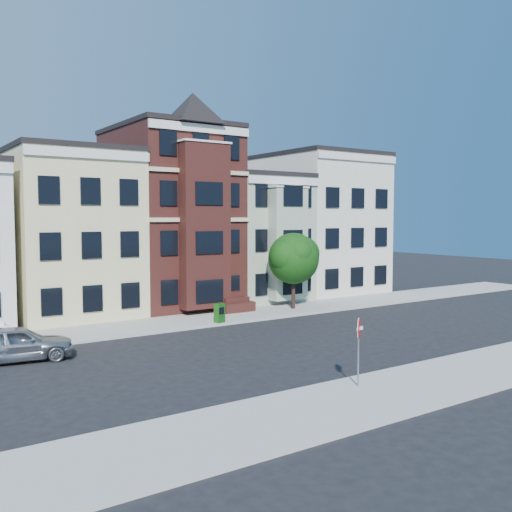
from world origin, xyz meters
TOP-DOWN VIEW (x-y plane):
  - ground at (0.00, 0.00)m, footprint 120.00×120.00m
  - far_sidewalk at (0.00, 8.00)m, footprint 60.00×4.00m
  - near_sidewalk at (0.00, -8.00)m, footprint 60.00×4.00m
  - house_yellow at (-7.00, 14.50)m, footprint 7.00×9.00m
  - house_brown at (0.00, 14.50)m, footprint 7.00×9.00m
  - house_green at (6.50, 14.50)m, footprint 6.00×9.00m
  - house_cream at (13.50, 14.50)m, footprint 8.00×9.00m
  - street_tree at (5.66, 7.83)m, footprint 6.17×6.17m
  - parked_car at (-12.24, 4.09)m, footprint 4.82×2.50m
  - newspaper_box at (-0.89, 6.30)m, footprint 0.56×0.52m
  - stop_sign at (-3.10, -7.04)m, footprint 0.76×0.31m

SIDE VIEW (x-z plane):
  - ground at x=0.00m, z-range 0.00..0.00m
  - far_sidewalk at x=0.00m, z-range 0.00..0.15m
  - near_sidewalk at x=0.00m, z-range 0.00..0.15m
  - newspaper_box at x=-0.89m, z-range 0.15..1.25m
  - parked_car at x=-12.24m, z-range 0.00..1.57m
  - stop_sign at x=-3.10m, z-range 0.15..2.92m
  - street_tree at x=5.66m, z-range 0.15..6.31m
  - house_green at x=6.50m, z-range 0.00..9.00m
  - house_yellow at x=-7.00m, z-range 0.00..10.00m
  - house_cream at x=13.50m, z-range 0.00..11.00m
  - house_brown at x=0.00m, z-range 0.00..12.00m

